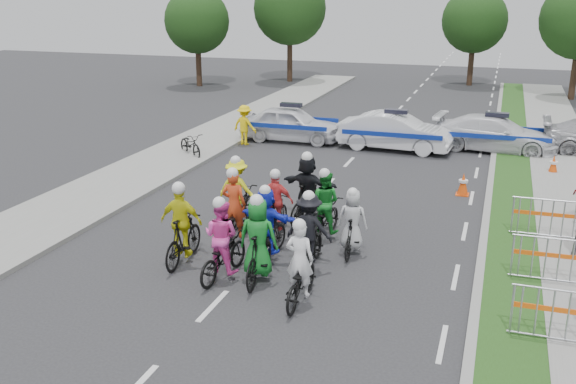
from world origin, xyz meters
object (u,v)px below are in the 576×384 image
(rider_0, at_px, (300,275))
(rider_3, at_px, (183,232))
(rider_11, at_px, (307,193))
(cone_0, at_px, (463,184))
(police_car_2, at_px, (495,134))
(marshal_hiviz, at_px, (245,125))
(rider_6, at_px, (235,218))
(police_car_1, at_px, (395,132))
(cone_1, at_px, (553,166))
(tree_0, at_px, (197,21))
(rider_10, at_px, (238,198))
(rider_8, at_px, (325,212))
(rider_9, at_px, (276,210))
(parked_bike, at_px, (190,145))
(barrier_2, at_px, (552,220))
(rider_7, at_px, (352,228))
(barrier_1, at_px, (558,263))
(tree_4, at_px, (475,21))
(rider_1, at_px, (259,248))
(barrier_0, at_px, (568,319))
(rider_5, at_px, (267,227))
(tree_3, at_px, (290,9))
(police_car_0, at_px, (291,124))
(rider_4, at_px, (309,238))
(rider_2, at_px, (222,248))

(rider_0, distance_m, rider_3, 3.37)
(rider_11, height_order, cone_0, rider_11)
(police_car_2, height_order, marshal_hiviz, marshal_hiviz)
(rider_6, distance_m, cone_0, 7.90)
(rider_3, relative_size, rider_11, 0.99)
(police_car_1, bearing_deg, marshal_hiviz, 103.64)
(rider_6, bearing_deg, police_car_2, -118.05)
(cone_1, bearing_deg, tree_0, 143.84)
(rider_10, bearing_deg, cone_1, -131.73)
(rider_6, xyz_separation_m, rider_8, (2.07, 1.04, 0.04))
(rider_3, xyz_separation_m, rider_6, (0.65, 1.58, -0.11))
(rider_9, height_order, cone_0, rider_9)
(rider_3, distance_m, cone_0, 9.53)
(rider_0, height_order, parked_bike, rider_0)
(police_car_2, bearing_deg, cone_0, 179.79)
(rider_8, bearing_deg, rider_6, 32.01)
(rider_6, relative_size, tree_0, 0.32)
(barrier_2, relative_size, cone_1, 2.86)
(rider_7, distance_m, cone_1, 10.34)
(rider_7, xyz_separation_m, barrier_1, (4.63, -0.33, -0.12))
(rider_6, relative_size, parked_bike, 1.13)
(marshal_hiviz, xyz_separation_m, barrier_1, (11.47, -10.20, -0.26))
(tree_4, bearing_deg, rider_1, -94.45)
(rider_3, bearing_deg, rider_1, 167.77)
(rider_1, distance_m, tree_4, 32.84)
(rider_6, height_order, cone_0, rider_6)
(marshal_hiviz, relative_size, barrier_0, 0.82)
(rider_5, distance_m, tree_3, 31.01)
(police_car_0, bearing_deg, marshal_hiviz, 127.47)
(police_car_0, xyz_separation_m, police_car_2, (8.24, 0.91, -0.04))
(rider_6, bearing_deg, barrier_0, 158.26)
(police_car_2, distance_m, marshal_hiviz, 10.08)
(rider_4, relative_size, tree_0, 0.30)
(police_car_2, height_order, cone_1, police_car_2)
(rider_4, xyz_separation_m, rider_6, (-2.25, 0.94, -0.08))
(rider_1, height_order, rider_3, rider_1)
(parked_bike, bearing_deg, rider_5, -103.68)
(rider_3, height_order, rider_5, rider_3)
(rider_4, xyz_separation_m, police_car_0, (-4.49, 12.24, -0.01))
(barrier_1, distance_m, tree_0, 32.49)
(rider_9, bearing_deg, tree_4, -97.33)
(tree_0, bearing_deg, barrier_1, -50.13)
(rider_1, xyz_separation_m, police_car_2, (4.61, 14.14, -0.09))
(rider_3, relative_size, barrier_1, 1.01)
(rider_9, bearing_deg, tree_3, -73.71)
(rider_2, height_order, police_car_2, rider_2)
(marshal_hiviz, distance_m, tree_4, 22.25)
(police_car_0, relative_size, barrier_1, 2.14)
(rider_6, relative_size, rider_10, 1.02)
(rider_8, bearing_deg, cone_1, -120.90)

